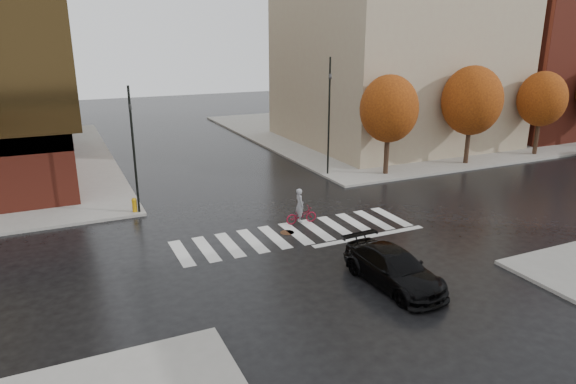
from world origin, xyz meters
name	(u,v)px	position (x,y,z in m)	size (l,w,h in m)	color
ground	(300,237)	(0.00, 0.00, 0.00)	(120.00, 120.00, 0.00)	black
sidewalk_ne	(397,129)	(21.00, 21.00, 0.07)	(30.00, 30.00, 0.15)	gray
crosswalk	(296,233)	(0.00, 0.50, 0.01)	(12.00, 3.00, 0.01)	silver
building_ne_tan	(394,33)	(17.00, 17.00, 9.15)	(16.00, 16.00, 18.00)	gray
building_ne_brick	(536,55)	(33.00, 16.00, 7.15)	(14.00, 14.00, 14.00)	maroon
tree_ne_a	(389,109)	(10.00, 7.40, 4.46)	(3.80, 3.80, 6.50)	#2F2214
tree_ne_b	(472,101)	(17.00, 7.40, 4.62)	(4.20, 4.20, 6.89)	#2F2214
tree_ne_c	(542,99)	(24.00, 7.40, 4.37)	(3.60, 3.60, 6.31)	#2F2214
sedan	(394,268)	(1.08, -5.74, 0.68)	(1.92, 4.71, 1.37)	black
cyclist	(301,212)	(0.82, 1.64, 0.62)	(1.63, 0.64, 1.82)	maroon
traffic_light_nw	(133,144)	(-6.30, 6.39, 3.80)	(0.18, 0.16, 6.54)	black
traffic_light_ne	(329,108)	(6.46, 9.00, 4.49)	(0.20, 0.23, 7.57)	black
fire_hydrant	(134,204)	(-6.50, 6.50, 0.57)	(0.27, 0.27, 0.76)	#C2880B
manhole	(287,233)	(-0.33, 0.76, 0.01)	(0.67, 0.67, 0.01)	#4D2F1B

